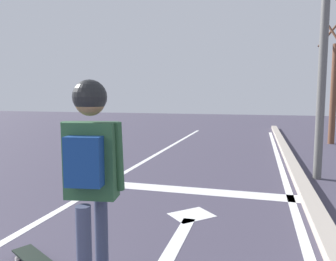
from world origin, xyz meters
TOP-DOWN VIEW (x-y plane):
  - lane_line_center at (-0.42, 6.00)m, footprint 0.12×20.00m
  - lane_line_curbside at (2.92, 6.00)m, footprint 0.12×20.00m
  - stop_bar at (1.33, 6.11)m, footprint 3.48×0.40m
  - lane_arrow_stem at (1.50, 4.11)m, footprint 0.16×1.40m
  - lane_arrow_head at (1.50, 4.96)m, footprint 0.71×0.71m
  - curb_strip at (3.17, 6.00)m, footprint 0.24×24.00m
  - skater at (1.16, 2.78)m, footprint 0.47×0.63m
  - roadside_tree at (4.84, 12.95)m, footprint 1.00×1.03m

SIDE VIEW (x-z plane):
  - lane_line_center at x=-0.42m, z-range 0.00..0.01m
  - lane_line_curbside at x=2.92m, z-range 0.00..0.01m
  - stop_bar at x=1.33m, z-range 0.00..0.01m
  - lane_arrow_stem at x=1.50m, z-range 0.00..0.01m
  - lane_arrow_head at x=1.50m, z-range 0.00..0.01m
  - curb_strip at x=3.17m, z-range 0.00..0.14m
  - skater at x=1.16m, z-range 0.31..2.03m
  - roadside_tree at x=4.84m, z-range -0.22..4.09m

